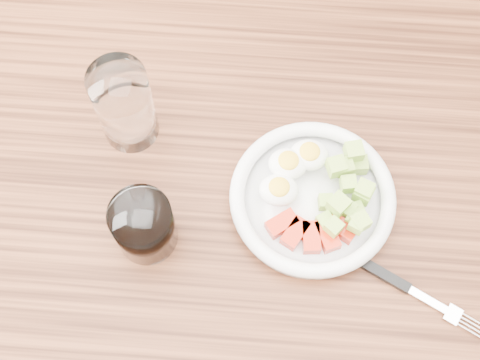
% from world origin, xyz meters
% --- Properties ---
extents(ground, '(4.00, 4.00, 0.00)m').
position_xyz_m(ground, '(0.00, 0.00, 0.00)').
color(ground, brown).
rests_on(ground, ground).
extents(dining_table, '(1.50, 0.90, 0.77)m').
position_xyz_m(dining_table, '(0.00, 0.00, 0.67)').
color(dining_table, brown).
rests_on(dining_table, ground).
extents(bowl, '(0.21, 0.21, 0.05)m').
position_xyz_m(bowl, '(0.08, -0.00, 0.79)').
color(bowl, white).
rests_on(bowl, dining_table).
extents(fork, '(0.17, 0.10, 0.01)m').
position_xyz_m(fork, '(0.18, -0.10, 0.77)').
color(fork, black).
rests_on(fork, dining_table).
extents(water_glass, '(0.07, 0.07, 0.13)m').
position_xyz_m(water_glass, '(-0.16, 0.08, 0.83)').
color(water_glass, white).
rests_on(water_glass, dining_table).
extents(coffee_glass, '(0.07, 0.07, 0.08)m').
position_xyz_m(coffee_glass, '(-0.12, -0.06, 0.81)').
color(coffee_glass, white).
rests_on(coffee_glass, dining_table).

